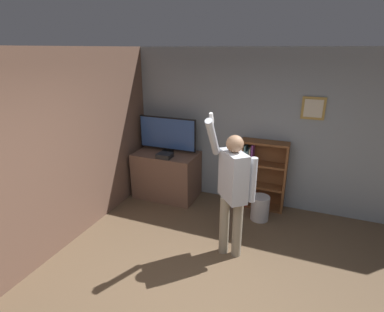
% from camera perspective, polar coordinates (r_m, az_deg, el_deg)
% --- Properties ---
extents(wall_back, '(6.38, 0.09, 2.70)m').
position_cam_1_polar(wall_back, '(5.28, 12.12, 4.92)').
color(wall_back, gray).
rests_on(wall_back, ground_plane).
extents(wall_side_brick, '(0.06, 4.53, 2.70)m').
position_cam_1_polar(wall_side_brick, '(4.86, -18.15, 3.06)').
color(wall_side_brick, brown).
rests_on(wall_side_brick, ground_plane).
extents(tv_ledge, '(1.14, 0.71, 0.86)m').
position_cam_1_polar(tv_ledge, '(5.66, -4.81, -3.55)').
color(tv_ledge, brown).
rests_on(tv_ledge, ground_plane).
extents(television, '(1.10, 0.22, 0.65)m').
position_cam_1_polar(television, '(5.47, -4.70, 4.14)').
color(television, black).
rests_on(television, tv_ledge).
extents(game_console, '(0.26, 0.23, 0.08)m').
position_cam_1_polar(game_console, '(5.27, -5.23, 0.09)').
color(game_console, black).
rests_on(game_console, tv_ledge).
extents(bookshelf, '(0.80, 0.28, 1.21)m').
position_cam_1_polar(bookshelf, '(5.34, 12.38, -3.54)').
color(bookshelf, brown).
rests_on(bookshelf, ground_plane).
extents(person, '(0.58, 0.56, 1.99)m').
position_cam_1_polar(person, '(3.85, 7.75, -5.63)').
color(person, gray).
rests_on(person, ground_plane).
extents(waste_bin, '(0.30, 0.30, 0.41)m').
position_cam_1_polar(waste_bin, '(5.10, 12.83, -9.61)').
color(waste_bin, '#B7B7BC').
rests_on(waste_bin, ground_plane).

